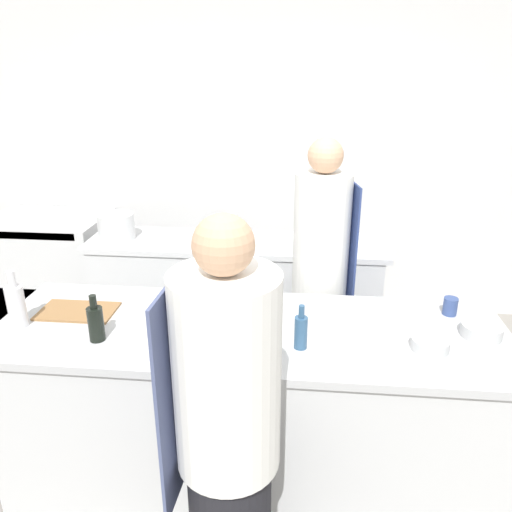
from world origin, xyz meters
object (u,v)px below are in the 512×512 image
(bowl_mixing_large, at_px, (481,330))
(stockpot, at_px, (116,226))
(chef_at_prep_near, at_px, (228,443))
(bottle_vinegar, at_px, (211,324))
(cup, at_px, (450,306))
(bottle_water, at_px, (265,288))
(bottle_olive_oil, at_px, (211,282))
(bowl_prep_small, at_px, (430,344))
(bottle_cooking_oil, at_px, (301,331))
(oven_range, at_px, (53,267))
(bottle_wine, at_px, (16,305))
(bottle_sauce, at_px, (96,322))
(chef_at_stove, at_px, (320,280))

(bowl_mixing_large, relative_size, stockpot, 0.72)
(chef_at_prep_near, distance_m, bottle_vinegar, 0.65)
(bowl_mixing_large, bearing_deg, stockpot, 151.82)
(cup, bearing_deg, bottle_water, 177.55)
(bottle_olive_oil, distance_m, cup, 1.29)
(bottle_olive_oil, xyz_separation_m, bowl_prep_small, (1.10, -0.44, -0.07))
(bottle_vinegar, relative_size, stockpot, 0.86)
(bottle_olive_oil, height_order, bottle_water, bottle_olive_oil)
(bottle_cooking_oil, height_order, cup, bottle_cooking_oil)
(oven_range, bearing_deg, chef_at_prep_near, -51.68)
(chef_at_prep_near, height_order, bottle_wine, chef_at_prep_near)
(bowl_mixing_large, relative_size, cup, 2.08)
(bottle_olive_oil, height_order, stockpot, bottle_olive_oil)
(bowl_prep_small, height_order, cup, cup)
(chef_at_prep_near, height_order, bottle_sauce, chef_at_prep_near)
(bowl_mixing_large, xyz_separation_m, cup, (-0.09, 0.22, 0.02))
(bottle_olive_oil, bearing_deg, bottle_sauce, -132.57)
(bowl_mixing_large, distance_m, cup, 0.24)
(bottle_olive_oil, height_order, bottle_vinegar, bottle_olive_oil)
(bottle_vinegar, bearing_deg, cup, 17.95)
(oven_range, distance_m, bottle_cooking_oil, 2.95)
(bottle_sauce, relative_size, bowl_mixing_large, 1.20)
(oven_range, height_order, cup, cup)
(bottle_vinegar, distance_m, cup, 1.26)
(bottle_olive_oil, bearing_deg, bottle_vinegar, -79.73)
(bottle_olive_oil, relative_size, bowl_mixing_large, 1.22)
(bottle_water, relative_size, stockpot, 0.82)
(bowl_mixing_large, bearing_deg, cup, 113.30)
(bowl_prep_small, bearing_deg, bottle_wine, 179.32)
(bottle_vinegar, bearing_deg, bottle_water, 62.98)
(bottle_olive_oil, distance_m, stockpot, 1.28)
(chef_at_prep_near, relative_size, bowl_prep_small, 9.93)
(oven_range, distance_m, bottle_vinegar, 2.63)
(bottle_sauce, height_order, cup, bottle_sauce)
(chef_at_prep_near, height_order, bottle_vinegar, chef_at_prep_near)
(bottle_olive_oil, height_order, cup, bottle_olive_oil)
(bottle_cooking_oil, bearing_deg, bottle_sauce, -178.60)
(bottle_wine, xyz_separation_m, bowl_prep_small, (2.01, -0.02, -0.09))
(bottle_sauce, bearing_deg, bowl_prep_small, 2.48)
(chef_at_stove, distance_m, cup, 0.80)
(bottle_wine, relative_size, bottle_sauce, 1.27)
(bottle_wine, xyz_separation_m, bowl_mixing_large, (2.28, 0.12, -0.09))
(chef_at_prep_near, xyz_separation_m, stockpot, (-1.14, 2.00, 0.15))
(chef_at_prep_near, relative_size, bottle_olive_oil, 7.34)
(oven_range, xyz_separation_m, bowl_mixing_large, (3.08, -1.69, 0.50))
(bottle_sauce, bearing_deg, stockpot, 106.58)
(bowl_mixing_large, bearing_deg, bowl_prep_small, -152.00)
(bowl_mixing_large, distance_m, stockpot, 2.57)
(bowl_mixing_large, bearing_deg, chef_at_prep_near, -145.13)
(bottle_water, distance_m, bowl_prep_small, 0.90)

